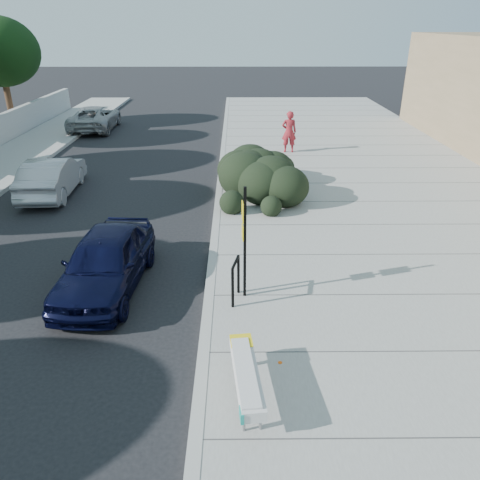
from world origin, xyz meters
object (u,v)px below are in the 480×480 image
(sign_post, at_px, (244,237))
(pedestrian, at_px, (289,132))
(wagon_silver, at_px, (52,176))
(sedan_navy, at_px, (106,261))
(suv_silver, at_px, (95,118))
(bench, at_px, (246,374))
(bike_rack, at_px, (236,277))

(sign_post, bearing_deg, pedestrian, 75.91)
(wagon_silver, bearing_deg, sedan_navy, 115.29)
(suv_silver, relative_size, pedestrian, 2.58)
(bench, distance_m, sedan_navy, 4.91)
(wagon_silver, distance_m, suv_silver, 11.25)
(bench, relative_size, wagon_silver, 0.47)
(bench, height_order, sign_post, sign_post)
(sedan_navy, distance_m, wagon_silver, 7.55)
(wagon_silver, height_order, pedestrian, pedestrian)
(pedestrian, bearing_deg, sedan_navy, 65.32)
(bike_rack, distance_m, pedestrian, 13.11)
(wagon_silver, relative_size, suv_silver, 0.84)
(sign_post, bearing_deg, sedan_navy, 165.06)
(bench, xyz_separation_m, bike_rack, (-0.17, 2.94, 0.13))
(bike_rack, bearing_deg, sign_post, 54.29)
(suv_silver, xyz_separation_m, pedestrian, (10.58, -5.73, 0.42))
(bike_rack, bearing_deg, bench, -74.64)
(sedan_navy, distance_m, suv_silver, 18.51)
(bench, relative_size, bike_rack, 1.99)
(sign_post, xyz_separation_m, wagon_silver, (-6.78, 7.27, -0.93))
(bike_rack, height_order, pedestrian, pedestrian)
(sedan_navy, bearing_deg, pedestrian, 69.40)
(bench, height_order, suv_silver, suv_silver)
(sedan_navy, height_order, pedestrian, pedestrian)
(sedan_navy, height_order, wagon_silver, sedan_navy)
(bike_rack, relative_size, wagon_silver, 0.23)
(bench, height_order, sedan_navy, sedan_navy)
(sedan_navy, bearing_deg, sign_post, -7.23)
(sign_post, relative_size, suv_silver, 0.53)
(wagon_silver, xyz_separation_m, pedestrian, (9.08, 5.42, 0.42))
(sign_post, relative_size, wagon_silver, 0.62)
(pedestrian, bearing_deg, suv_silver, -28.62)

